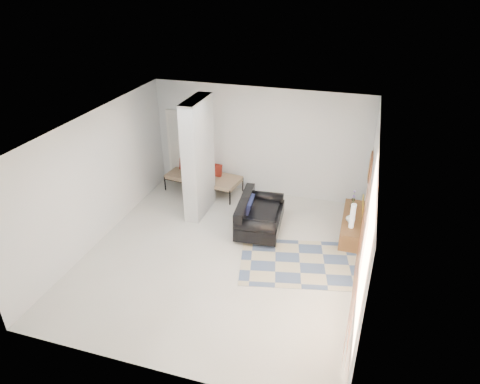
% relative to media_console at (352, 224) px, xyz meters
% --- Properties ---
extents(floor, '(6.00, 6.00, 0.00)m').
position_rel_media_console_xyz_m(floor, '(-2.52, -1.68, -0.21)').
color(floor, beige).
rests_on(floor, ground).
extents(ceiling, '(6.00, 6.00, 0.00)m').
position_rel_media_console_xyz_m(ceiling, '(-2.52, -1.68, 2.59)').
color(ceiling, white).
rests_on(ceiling, wall_back).
extents(wall_back, '(6.00, 0.00, 6.00)m').
position_rel_media_console_xyz_m(wall_back, '(-2.52, 1.32, 1.19)').
color(wall_back, white).
rests_on(wall_back, ground).
extents(wall_front, '(6.00, 0.00, 6.00)m').
position_rel_media_console_xyz_m(wall_front, '(-2.52, -4.68, 1.19)').
color(wall_front, white).
rests_on(wall_front, ground).
extents(wall_left, '(0.00, 6.00, 6.00)m').
position_rel_media_console_xyz_m(wall_left, '(-5.27, -1.68, 1.19)').
color(wall_left, white).
rests_on(wall_left, ground).
extents(wall_right, '(0.00, 6.00, 6.00)m').
position_rel_media_console_xyz_m(wall_right, '(0.23, -1.68, 1.19)').
color(wall_right, white).
rests_on(wall_right, ground).
extents(partition_column, '(0.35, 1.20, 2.80)m').
position_rel_media_console_xyz_m(partition_column, '(-3.62, -0.08, 1.19)').
color(partition_column, silver).
rests_on(partition_column, floor).
extents(hallway_door, '(0.85, 0.06, 2.04)m').
position_rel_media_console_xyz_m(hallway_door, '(-4.62, 1.28, 0.81)').
color(hallway_door, white).
rests_on(hallway_door, floor).
extents(curtain, '(0.00, 2.55, 2.55)m').
position_rel_media_console_xyz_m(curtain, '(0.15, -2.83, 1.24)').
color(curtain, orange).
rests_on(curtain, wall_right).
extents(wall_art, '(0.04, 0.45, 0.55)m').
position_rel_media_console_xyz_m(wall_art, '(0.20, -0.00, 1.44)').
color(wall_art, '#361B0E').
rests_on(wall_art, wall_right).
extents(media_console, '(0.45, 1.66, 0.80)m').
position_rel_media_console_xyz_m(media_console, '(0.00, 0.00, 0.00)').
color(media_console, brown).
rests_on(media_console, floor).
extents(loveseat, '(1.06, 1.65, 0.76)m').
position_rel_media_console_xyz_m(loveseat, '(-2.08, -0.48, 0.15)').
color(loveseat, silver).
rests_on(loveseat, floor).
extents(daybed, '(2.05, 1.08, 0.77)m').
position_rel_media_console_xyz_m(daybed, '(-3.94, 0.95, 0.21)').
color(daybed, black).
rests_on(daybed, floor).
extents(area_rug, '(2.67, 2.06, 0.01)m').
position_rel_media_console_xyz_m(area_rug, '(-0.92, -1.48, -0.20)').
color(area_rug, '#C2B795').
rests_on(area_rug, floor).
extents(cylinder_lamp, '(0.10, 0.10, 0.56)m').
position_rel_media_console_xyz_m(cylinder_lamp, '(-0.02, -0.44, 0.48)').
color(cylinder_lamp, white).
rests_on(cylinder_lamp, media_console).
extents(bronze_figurine, '(0.12, 0.12, 0.23)m').
position_rel_media_console_xyz_m(bronze_figurine, '(-0.05, 0.45, 0.31)').
color(bronze_figurine, black).
rests_on(bronze_figurine, media_console).
extents(vase, '(0.21, 0.21, 0.22)m').
position_rel_media_console_xyz_m(vase, '(-0.05, -0.23, 0.30)').
color(vase, white).
rests_on(vase, media_console).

